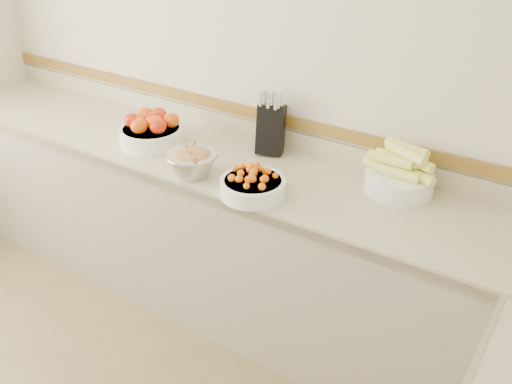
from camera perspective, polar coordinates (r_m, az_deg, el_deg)
The scene contains 7 objects.
back_wall at distance 2.94m, azimuth 1.31°, elevation 12.20°, with size 4.00×4.00×0.00m, color beige.
counter_back at distance 3.06m, azimuth -2.12°, elevation -4.67°, with size 4.00×0.65×1.08m.
knife_block at distance 2.91m, azimuth 1.49°, elevation 6.42°, with size 0.18×0.20×0.33m.
tomato_bowl at distance 3.08m, azimuth -10.42°, elevation 6.13°, with size 0.34×0.34×0.17m.
cherry_tomato_bowl at distance 2.53m, azimuth -0.34°, elevation 0.77°, with size 0.30×0.30×0.16m.
corn_bowl at distance 2.63m, azimuth 14.17°, elevation 1.63°, with size 0.34×0.31×0.23m.
rhubarb_bowl at distance 2.71m, azimuth -6.41°, elevation 3.03°, with size 0.25×0.25×0.14m.
Camera 1 is at (1.49, -0.38, 2.16)m, focal length 40.00 mm.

